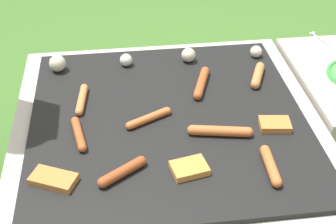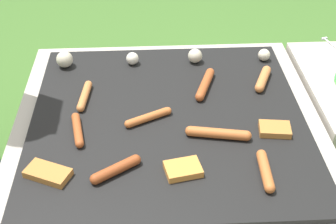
# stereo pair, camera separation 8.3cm
# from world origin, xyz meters

# --- Properties ---
(ground_plane) EXTENTS (14.00, 14.00, 0.00)m
(ground_plane) POSITION_xyz_m (0.00, 0.00, 0.00)
(ground_plane) COLOR #3D6628
(grill) EXTENTS (0.97, 0.97, 0.39)m
(grill) POSITION_xyz_m (0.00, 0.00, 0.20)
(grill) COLOR #B2AA9E
(grill) RESTS_ON ground_plane
(sausage_front_left) EXTENTS (0.14, 0.08, 0.02)m
(sausage_front_left) POSITION_xyz_m (-0.06, -0.01, 0.41)
(sausage_front_left) COLOR #B7602D
(sausage_front_left) RESTS_ON grill
(sausage_mid_left) EXTENTS (0.14, 0.10, 0.03)m
(sausage_mid_left) POSITION_xyz_m (-0.15, -0.24, 0.41)
(sausage_mid_left) COLOR #93421E
(sausage_mid_left) RESTS_ON grill
(sausage_back_right) EXTENTS (0.19, 0.06, 0.03)m
(sausage_back_right) POSITION_xyz_m (0.14, -0.11, 0.41)
(sausage_back_right) COLOR #B7602D
(sausage_back_right) RESTS_ON grill
(sausage_back_center) EXTENTS (0.08, 0.18, 0.03)m
(sausage_back_center) POSITION_xyz_m (0.13, 0.16, 0.41)
(sausage_back_center) COLOR #A34C23
(sausage_back_center) RESTS_ON grill
(sausage_back_left) EXTENTS (0.04, 0.16, 0.03)m
(sausage_back_left) POSITION_xyz_m (-0.27, 0.11, 0.41)
(sausage_back_left) COLOR #C6753D
(sausage_back_left) RESTS_ON grill
(sausage_front_center) EXTENTS (0.05, 0.16, 0.03)m
(sausage_front_center) POSITION_xyz_m (-0.27, -0.06, 0.41)
(sausage_front_center) COLOR #A34C23
(sausage_front_center) RESTS_ON grill
(sausage_mid_right) EXTENTS (0.08, 0.14, 0.03)m
(sausage_mid_right) POSITION_xyz_m (0.34, 0.18, 0.41)
(sausage_mid_right) COLOR #C6753D
(sausage_mid_right) RESTS_ON grill
(sausage_front_right) EXTENTS (0.03, 0.16, 0.03)m
(sausage_front_right) POSITION_xyz_m (0.25, -0.27, 0.41)
(sausage_front_right) COLOR #B7602D
(sausage_front_right) RESTS_ON grill
(bread_slice_center) EXTENTS (0.11, 0.09, 0.02)m
(bread_slice_center) POSITION_xyz_m (0.03, -0.24, 0.40)
(bread_slice_center) COLOR #D18438
(bread_slice_center) RESTS_ON grill
(bread_slice_left) EXTENTS (0.14, 0.11, 0.02)m
(bread_slice_left) POSITION_xyz_m (-0.34, -0.24, 0.40)
(bread_slice_left) COLOR #B27033
(bread_slice_left) RESTS_ON grill
(bread_slice_right) EXTENTS (0.10, 0.08, 0.02)m
(bread_slice_right) POSITION_xyz_m (0.32, -0.09, 0.40)
(bread_slice_right) COLOR #B27033
(bread_slice_right) RESTS_ON grill
(mushroom_row) EXTENTS (0.78, 0.06, 0.06)m
(mushroom_row) POSITION_xyz_m (-0.07, 0.32, 0.42)
(mushroom_row) COLOR beige
(mushroom_row) RESTS_ON grill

